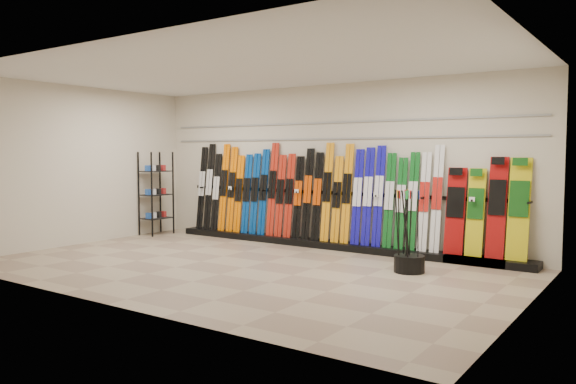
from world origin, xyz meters
The scene contains 13 objects.
floor centered at (0.00, 0.00, 0.00)m, with size 8.00×8.00×0.00m, color #88715E.
back_wall centered at (0.00, 2.50, 1.50)m, with size 8.00×8.00×0.00m, color beige.
left_wall centered at (-4.00, 0.00, 1.50)m, with size 5.00×5.00×0.00m, color beige.
right_wall centered at (4.00, 0.00, 1.50)m, with size 5.00×5.00×0.00m, color beige.
ceiling centered at (0.00, 0.00, 3.00)m, with size 8.00×8.00×0.00m, color silver.
ski_rack_base centered at (0.22, 2.28, 0.06)m, with size 8.00×0.40×0.12m, color black.
skis centered at (-0.46, 2.34, 0.96)m, with size 5.37×0.24×1.82m.
snowboards centered at (2.95, 2.35, 0.86)m, with size 1.27×0.24×1.56m.
accessory_rack centered at (-3.75, 1.67, 0.88)m, with size 0.40×0.60×1.76m, color black.
pole_bin centered at (2.18, 1.12, 0.12)m, with size 0.44×0.44×0.25m, color black.
ski_poles centered at (2.14, 1.09, 0.61)m, with size 0.37×0.36×1.18m.
slatwall_rail_0 centered at (0.00, 2.48, 2.00)m, with size 7.60×0.02×0.03m, color gray.
slatwall_rail_1 centered at (0.00, 2.48, 2.30)m, with size 7.60×0.02×0.03m, color gray.
Camera 1 is at (5.30, -6.54, 1.74)m, focal length 35.00 mm.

